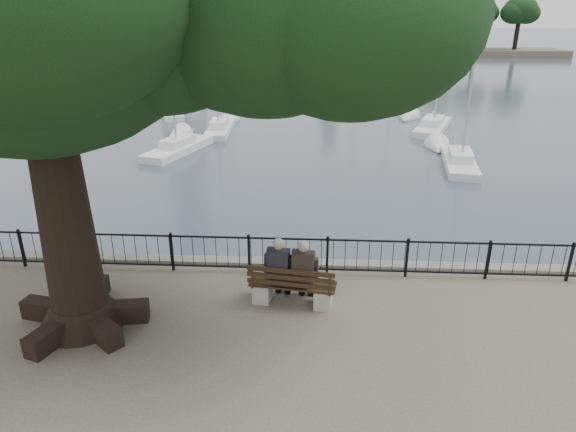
# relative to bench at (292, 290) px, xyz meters

# --- Properties ---
(harbor) EXTENTS (260.00, 260.00, 1.20)m
(harbor) POSITION_rel_bench_xyz_m (-0.18, 1.97, -0.87)
(harbor) COLOR #5C5B59
(harbor) RESTS_ON ground
(railing) EXTENTS (22.06, 0.06, 1.00)m
(railing) POSITION_rel_bench_xyz_m (-0.18, 1.47, 0.19)
(railing) COLOR black
(railing) RESTS_ON ground
(bench) EXTENTS (2.05, 0.87, 1.05)m
(bench) POSITION_rel_bench_xyz_m (0.00, 0.00, 0.00)
(bench) COLOR gray
(bench) RESTS_ON ground
(person_left) EXTENTS (0.53, 0.87, 1.66)m
(person_left) POSITION_rel_bench_xyz_m (-0.29, 0.16, 0.40)
(person_left) COLOR black
(person_left) RESTS_ON ground
(person_right) EXTENTS (0.53, 0.87, 1.66)m
(person_right) POSITION_rel_bench_xyz_m (0.27, 0.08, 0.40)
(person_right) COLOR black
(person_right) RESTS_ON ground
(lion_monument) EXTENTS (5.59, 5.59, 8.35)m
(lion_monument) POSITION_rel_bench_xyz_m (1.82, 48.91, 0.70)
(lion_monument) COLOR #5C5B59
(lion_monument) RESTS_ON ground
(sailboat_a) EXTENTS (3.03, 5.51, 9.54)m
(sailboat_a) POSITION_rel_bench_xyz_m (-7.09, 16.76, -1.07)
(sailboat_a) COLOR silver
(sailboat_a) RESTS_ON ground
(sailboat_b) EXTENTS (1.59, 4.97, 10.42)m
(sailboat_b) POSITION_rel_bench_xyz_m (-5.71, 21.66, -1.04)
(sailboat_b) COLOR silver
(sailboat_b) RESTS_ON ground
(sailboat_c) EXTENTS (2.15, 5.30, 9.35)m
(sailboat_c) POSITION_rel_bench_xyz_m (7.62, 14.89, -1.07)
(sailboat_c) COLOR silver
(sailboat_c) RESTS_ON ground
(sailboat_d) EXTENTS (3.46, 5.87, 9.35)m
(sailboat_d) POSITION_rel_bench_xyz_m (7.94, 23.10, -1.08)
(sailboat_d) COLOR silver
(sailboat_d) RESTS_ON ground
(sailboat_e) EXTENTS (3.02, 5.03, 10.45)m
(sailboat_e) POSITION_rel_bench_xyz_m (-10.23, 26.87, -1.04)
(sailboat_e) COLOR silver
(sailboat_e) RESTS_ON ground
(sailboat_f) EXTENTS (3.63, 5.56, 10.87)m
(sailboat_f) POSITION_rel_bench_xyz_m (3.54, 32.30, -1.04)
(sailboat_f) COLOR silver
(sailboat_f) RESTS_ON ground
(sailboat_g) EXTENTS (3.00, 6.35, 11.47)m
(sailboat_g) POSITION_rel_bench_xyz_m (6.55, 33.81, -1.05)
(sailboat_g) COLOR silver
(sailboat_g) RESTS_ON ground
(sailboat_h) EXTENTS (1.57, 5.52, 11.94)m
(sailboat_h) POSITION_rel_bench_xyz_m (-7.65, 38.19, -1.02)
(sailboat_h) COLOR silver
(sailboat_h) RESTS_ON ground
(far_shore) EXTENTS (30.00, 8.60, 9.18)m
(far_shore) POSITION_rel_bench_xyz_m (25.36, 78.43, 2.63)
(far_shore) COLOR #4C463C
(far_shore) RESTS_ON ground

